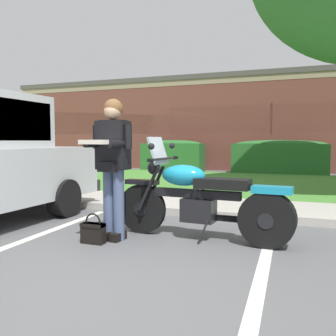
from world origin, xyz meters
The scene contains 12 objects.
ground_plane centered at (0.00, 0.00, 0.00)m, with size 140.00×140.00×0.00m, color #565659.
curb_strip centered at (0.00, 2.61, 0.06)m, with size 60.00×0.20×0.12m, color #ADA89E.
concrete_walk centered at (0.00, 3.46, 0.04)m, with size 60.00×1.50×0.08m, color #ADA89E.
grass_lawn centered at (0.00, 7.28, 0.03)m, with size 60.00×6.14×0.06m, color #478433.
stall_stripe_0 centered at (-1.37, 0.20, 0.00)m, with size 0.12×4.40×0.01m, color silver.
stall_stripe_1 centered at (1.43, 0.20, 0.00)m, with size 0.12×4.40×0.01m, color silver.
motorcycle centered at (0.66, 1.29, 0.49)m, with size 2.24×0.82×1.26m.
rider_person centered at (-0.40, 0.90, 1.01)m, with size 0.54×0.60×1.70m.
handbag centered at (-0.54, 0.68, 0.14)m, with size 0.28×0.13×0.36m.
hedge_left centered at (-3.22, 10.72, 0.65)m, with size 2.43×0.90×1.24m.
hedge_center_left centered at (0.84, 10.72, 0.65)m, with size 3.31×0.90×1.24m.
brick_building centered at (0.44, 16.39, 1.98)m, with size 24.25×9.31×3.96m.
Camera 1 is at (1.79, -2.98, 1.20)m, focal length 39.39 mm.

